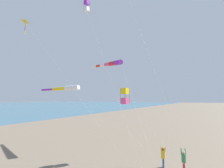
{
  "coord_description": "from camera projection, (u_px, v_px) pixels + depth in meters",
  "views": [
    {
      "loc": [
        -2.53,
        -12.86,
        6.07
      ],
      "look_at": [
        -12.87,
        7.39,
        7.72
      ],
      "focal_mm": 31.9,
      "sensor_mm": 36.0,
      "label": 1
    }
  ],
  "objects": [
    {
      "name": "kite_box_striped_overhead",
      "position": [
        125.0,
        96.0,
        21.01
      ],
      "size": [
        10.69,
        9.71,
        7.17
      ],
      "color": "yellow",
      "rests_on": "ground_plane"
    },
    {
      "name": "kite_windsock_yellow_midlevel",
      "position": [
        65.0,
        88.0,
        22.72
      ],
      "size": [
        15.38,
        0.62,
        7.54
      ],
      "color": "white",
      "rests_on": "ground_plane"
    },
    {
      "name": "person_child_grey_jacket",
      "position": [
        184.0,
        159.0,
        16.49
      ],
      "size": [
        0.5,
        0.61,
        1.85
      ],
      "color": "#B72833",
      "rests_on": "ground_plane"
    },
    {
      "name": "kite_box_white_trailing",
      "position": [
        87.0,
        6.0,
        26.71
      ],
      "size": [
        10.2,
        6.48,
        19.25
      ],
      "color": "purple",
      "rests_on": "ground_plane"
    },
    {
      "name": "kite_delta_small_distant",
      "position": [
        26.0,
        22.0,
        20.04
      ],
      "size": [
        10.29,
        4.08,
        14.03
      ],
      "color": "yellow",
      "rests_on": "ground_plane"
    },
    {
      "name": "person_adult_flyer",
      "position": [
        163.0,
        156.0,
        17.55
      ],
      "size": [
        0.51,
        0.62,
        1.88
      ],
      "color": "#335199",
      "rests_on": "ground_plane"
    },
    {
      "name": "kite_windsock_long_streamer_left",
      "position": [
        109.0,
        64.0,
        27.88
      ],
      "size": [
        12.66,
        9.64,
        11.29
      ],
      "color": "purple",
      "rests_on": "ground_plane"
    }
  ]
}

